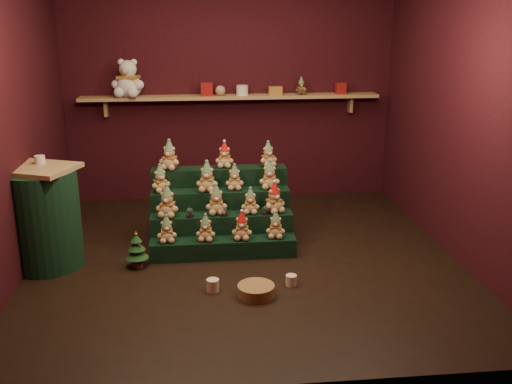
{
  "coord_description": "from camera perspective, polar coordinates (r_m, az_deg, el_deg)",
  "views": [
    {
      "loc": [
        -0.43,
        -5.04,
        2.21
      ],
      "look_at": [
        0.13,
        0.25,
        0.59
      ],
      "focal_mm": 40.0,
      "sensor_mm": 36.0,
      "label": 1
    }
  ],
  "objects": [
    {
      "name": "snow_globe_a",
      "position": [
        5.56,
        -6.65,
        -2.05
      ],
      "size": [
        0.07,
        0.07,
        0.1
      ],
      "color": "black",
      "rests_on": "riser_tier_midfront"
    },
    {
      "name": "teddy_12",
      "position": [
        5.9,
        -8.64,
        3.67
      ],
      "size": [
        0.27,
        0.26,
        0.3
      ],
      "primitive_type": null,
      "rotation": [
        0.0,
        0.0,
        -0.37
      ],
      "color": "tan",
      "rests_on": "riser_tier_back"
    },
    {
      "name": "riser_tier_midback",
      "position": [
        5.87,
        -3.54,
        -2.34
      ],
      "size": [
        1.4,
        0.22,
        0.54
      ],
      "primitive_type": "cube",
      "color": "black",
      "rests_on": "ground"
    },
    {
      "name": "riser_tier_back",
      "position": [
        6.05,
        -3.65,
        -0.85
      ],
      "size": [
        1.4,
        0.22,
        0.72
      ],
      "primitive_type": "cube",
      "color": "black",
      "rests_on": "ground"
    },
    {
      "name": "teddy_10",
      "position": [
        5.78,
        -2.16,
        1.5
      ],
      "size": [
        0.2,
        0.18,
        0.26
      ],
      "primitive_type": null,
      "rotation": [
        0.0,
        0.0,
        -0.07
      ],
      "color": "tan",
      "rests_on": "riser_tier_midback"
    },
    {
      "name": "teddy_0",
      "position": [
        5.45,
        -8.93,
        -3.66
      ],
      "size": [
        0.2,
        0.18,
        0.26
      ],
      "primitive_type": null,
      "rotation": [
        0.0,
        0.0,
        0.07
      ],
      "color": "tan",
      "rests_on": "riser_tier_front"
    },
    {
      "name": "mug_right",
      "position": [
        4.98,
        3.54,
        -8.81
      ],
      "size": [
        0.1,
        0.1,
        0.1
      ],
      "primitive_type": "cylinder",
      "color": "beige",
      "rests_on": "ground"
    },
    {
      "name": "teddy_14",
      "position": [
        5.96,
        1.22,
        3.8
      ],
      "size": [
        0.23,
        0.22,
        0.26
      ],
      "primitive_type": null,
      "rotation": [
        0.0,
        0.0,
        0.34
      ],
      "color": "tan",
      "rests_on": "riser_tier_back"
    },
    {
      "name": "mug_left",
      "position": [
        4.89,
        -4.34,
        -9.28
      ],
      "size": [
        0.11,
        0.11,
        0.11
      ],
      "primitive_type": "cylinder",
      "color": "beige",
      "rests_on": "ground"
    },
    {
      "name": "gift_tin_red_b",
      "position": [
        7.16,
        8.43,
        10.23
      ],
      "size": [
        0.12,
        0.12,
        0.14
      ],
      "primitive_type": "cube",
      "color": "maroon",
      "rests_on": "back_shelf"
    },
    {
      "name": "riser_tier_midfront",
      "position": [
        5.7,
        -3.42,
        -3.92
      ],
      "size": [
        1.4,
        0.22,
        0.36
      ],
      "primitive_type": "cube",
      "color": "black",
      "rests_on": "ground"
    },
    {
      "name": "back_wall",
      "position": [
        7.15,
        -2.62,
        10.46
      ],
      "size": [
        4.0,
        0.1,
        2.8
      ],
      "primitive_type": "cube",
      "color": "black",
      "rests_on": "ground"
    },
    {
      "name": "white_bear",
      "position": [
        6.95,
        -12.68,
        11.52
      ],
      "size": [
        0.47,
        0.44,
        0.55
      ],
      "primitive_type": null,
      "rotation": [
        0.0,
        0.0,
        -0.25
      ],
      "color": "silver",
      "rests_on": "back_shelf"
    },
    {
      "name": "teddy_1",
      "position": [
        5.43,
        -5.05,
        -3.57
      ],
      "size": [
        0.21,
        0.19,
        0.26
      ],
      "primitive_type": null,
      "rotation": [
        0.0,
        0.0,
        -0.15
      ],
      "color": "tan",
      "rests_on": "riser_tier_front"
    },
    {
      "name": "gift_tin_red_a",
      "position": [
        6.94,
        -4.96,
        10.22
      ],
      "size": [
        0.14,
        0.14,
        0.16
      ],
      "primitive_type": "cube",
      "color": "maroon",
      "rests_on": "back_shelf"
    },
    {
      "name": "back_shelf",
      "position": [
        6.99,
        -2.51,
        9.44
      ],
      "size": [
        3.6,
        0.26,
        0.24
      ],
      "color": "#AA7F55",
      "rests_on": "ground"
    },
    {
      "name": "teddy_13",
      "position": [
        5.94,
        -3.16,
        3.74
      ],
      "size": [
        0.22,
        0.2,
        0.27
      ],
      "primitive_type": null,
      "rotation": [
        0.0,
        0.0,
        -0.18
      ],
      "color": "tan",
      "rests_on": "riser_tier_back"
    },
    {
      "name": "front_wall",
      "position": [
        3.13,
        2.07,
        1.94
      ],
      "size": [
        4.0,
        0.1,
        2.8
      ],
      "primitive_type": "cube",
      "color": "black",
      "rests_on": "ground"
    },
    {
      "name": "shelf_plush_ball",
      "position": [
        6.95,
        -3.59,
        10.09
      ],
      "size": [
        0.12,
        0.12,
        0.12
      ],
      "primitive_type": "sphere",
      "color": "tan",
      "rests_on": "back_shelf"
    },
    {
      "name": "brown_bear",
      "position": [
        7.04,
        4.53,
        10.5
      ],
      "size": [
        0.15,
        0.14,
        0.2
      ],
      "primitive_type": null,
      "rotation": [
        0.0,
        0.0,
        0.09
      ],
      "color": "#482F18",
      "rests_on": "back_shelf"
    },
    {
      "name": "teddy_8",
      "position": [
        5.77,
        -9.56,
        1.34
      ],
      "size": [
        0.25,
        0.24,
        0.27
      ],
      "primitive_type": null,
      "rotation": [
        0.0,
        0.0,
        0.46
      ],
      "color": "tan",
      "rests_on": "riser_tier_midback"
    },
    {
      "name": "ground",
      "position": [
        5.52,
        -1.09,
        -6.62
      ],
      "size": [
        4.0,
        4.0,
        0.0
      ],
      "primitive_type": "plane",
      "color": "black",
      "rests_on": "ground"
    },
    {
      "name": "left_wall",
      "position": [
        5.36,
        -23.76,
        6.85
      ],
      "size": [
        0.1,
        4.0,
        2.8
      ],
      "primitive_type": "cube",
      "color": "black",
      "rests_on": "ground"
    },
    {
      "name": "gift_tin_cream",
      "position": [
        6.96,
        -1.39,
        10.14
      ],
      "size": [
        0.14,
        0.14,
        0.12
      ],
      "primitive_type": "cylinder",
      "color": "beige",
      "rests_on": "back_shelf"
    },
    {
      "name": "side_table",
      "position": [
        5.55,
        -20.5,
        -2.4
      ],
      "size": [
        0.77,
        0.71,
        0.95
      ],
      "rotation": [
        0.0,
        0.0,
        -0.39
      ],
      "color": "#AA7F55",
      "rests_on": "ground"
    },
    {
      "name": "teddy_5",
      "position": [
        5.6,
        -4.0,
        -0.75
      ],
      "size": [
        0.22,
        0.2,
        0.3
      ],
      "primitive_type": null,
      "rotation": [
        0.0,
        0.0,
        0.03
      ],
      "color": "tan",
      "rests_on": "riser_tier_midfront"
    },
    {
      "name": "table_ornament",
      "position": [
        5.51,
        -20.81,
        3.04
      ],
      "size": [
        0.09,
        0.09,
        0.07
      ],
      "primitive_type": "cylinder",
      "color": "beige",
      "rests_on": "side_table"
    },
    {
      "name": "snow_globe_c",
      "position": [
        5.6,
        0.87,
        -1.84
      ],
      "size": [
        0.06,
        0.06,
        0.09
      ],
      "color": "black",
      "rests_on": "riser_tier_midfront"
    },
    {
      "name": "teddy_9",
      "position": [
        5.73,
        -4.91,
        1.55
      ],
      "size": [
        0.25,
        0.23,
        0.31
      ],
      "primitive_type": null,
      "rotation": [
        0.0,
        0.0,
        -0.18
      ],
      "color": "tan",
      "rests_on": "riser_tier_midback"
    },
    {
      "name": "teddy_6",
      "position": [
        5.61,
        -0.57,
        -0.89
      ],
      "size": [
        0.2,
        0.18,
        0.26
      ],
      "primitive_type": null,
      "rotation": [
        0.0,
        0.0,
        -0.12
      ],
      "color": "tan",
      "rests_on": "riser_tier_midfront"
    },
    {
      "name": "right_wall",
      "position": [
        5.68,
        20.12,
        7.75
      ],
      "size": [
        0.1,
        4.0,
        2.8
      ],
      "primitive_type": "cube",
      "color": "black",
      "rests_on": "ground"
    },
    {
      "name": "riser_tier_front",
      "position": [
        5.53,
        -3.29,
        -5.61
      ],
      "size": [
        1.4,
        0.22,
        0.18
      ],
      "primitive_type": "cube",
      "color": "black",
      "rests_on": "ground"
    },
    {
      "name": "teddy_2",
      "position": [
        5.44,
        -1.41,
        -3.38
      ],
      "size": [
        0.22,
        0.21,
        0.27
      ],
      "primitive_type": null,
      "rotation": [
        0.0,
        0.0,
        -0.17
      ],
      "color": "tan",
      "rests_on": "riser_tier_front"
    },
    {
      "name": "teddy_11",
      "position": [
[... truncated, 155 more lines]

